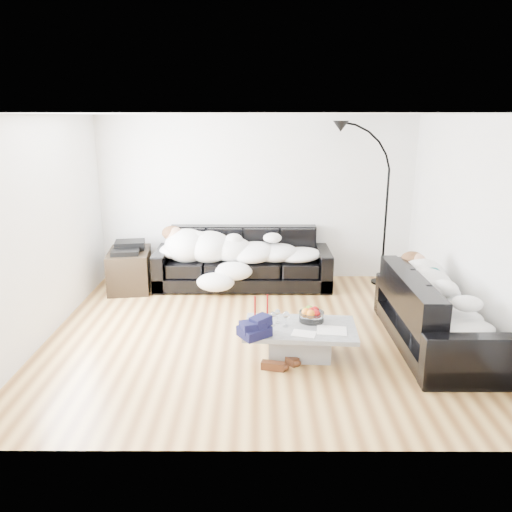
{
  "coord_description": "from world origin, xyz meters",
  "views": [
    {
      "loc": [
        0.02,
        -5.66,
        2.58
      ],
      "look_at": [
        0.0,
        0.3,
        0.9
      ],
      "focal_mm": 35.0,
      "sensor_mm": 36.0,
      "label": 1
    }
  ],
  "objects_px": {
    "sofa_back": "(243,258)",
    "wine_glass_b": "(273,319)",
    "sleeper_right": "(437,293)",
    "floor_lamp": "(386,215)",
    "candle_left": "(255,307)",
    "fruit_bowl": "(311,314)",
    "shoes": "(280,362)",
    "av_cabinet": "(130,270)",
    "coffee_table": "(300,341)",
    "sleeper_back": "(243,246)",
    "stereo": "(128,247)",
    "sofa_right": "(435,311)",
    "wine_glass_c": "(286,319)",
    "candle_right": "(267,306)",
    "wine_glass_a": "(277,316)"
  },
  "relations": [
    {
      "from": "sleeper_back",
      "to": "candle_right",
      "type": "xyz_separation_m",
      "value": [
        0.34,
        -2.06,
        -0.16
      ]
    },
    {
      "from": "sofa_right",
      "to": "sleeper_back",
      "type": "bearing_deg",
      "value": 47.75
    },
    {
      "from": "av_cabinet",
      "to": "sleeper_back",
      "type": "bearing_deg",
      "value": -4.69
    },
    {
      "from": "sofa_back",
      "to": "wine_glass_b",
      "type": "relative_size",
      "value": 17.01
    },
    {
      "from": "sofa_back",
      "to": "sleeper_back",
      "type": "relative_size",
      "value": 1.18
    },
    {
      "from": "sofa_right",
      "to": "candle_left",
      "type": "distance_m",
      "value": 2.07
    },
    {
      "from": "wine_glass_a",
      "to": "floor_lamp",
      "type": "xyz_separation_m",
      "value": [
        1.76,
        2.42,
        0.67
      ]
    },
    {
      "from": "wine_glass_c",
      "to": "av_cabinet",
      "type": "relative_size",
      "value": 0.2
    },
    {
      "from": "sofa_back",
      "to": "shoes",
      "type": "distance_m",
      "value": 2.7
    },
    {
      "from": "fruit_bowl",
      "to": "sofa_right",
      "type": "bearing_deg",
      "value": 5.18
    },
    {
      "from": "coffee_table",
      "to": "shoes",
      "type": "distance_m",
      "value": 0.35
    },
    {
      "from": "floor_lamp",
      "to": "fruit_bowl",
      "type": "bearing_deg",
      "value": -141.03
    },
    {
      "from": "sleeper_back",
      "to": "sleeper_right",
      "type": "xyz_separation_m",
      "value": [
        2.27,
        -2.06,
        -0.01
      ]
    },
    {
      "from": "shoes",
      "to": "floor_lamp",
      "type": "xyz_separation_m",
      "value": [
        1.74,
        2.77,
        1.06
      ]
    },
    {
      "from": "wine_glass_a",
      "to": "shoes",
      "type": "xyz_separation_m",
      "value": [
        0.02,
        -0.34,
        -0.39
      ]
    },
    {
      "from": "candle_left",
      "to": "sofa_back",
      "type": "bearing_deg",
      "value": 95.3
    },
    {
      "from": "coffee_table",
      "to": "stereo",
      "type": "distance_m",
      "value": 3.35
    },
    {
      "from": "sofa_back",
      "to": "candle_right",
      "type": "height_order",
      "value": "sofa_back"
    },
    {
      "from": "fruit_bowl",
      "to": "candle_left",
      "type": "distance_m",
      "value": 0.64
    },
    {
      "from": "sofa_right",
      "to": "shoes",
      "type": "height_order",
      "value": "sofa_right"
    },
    {
      "from": "sofa_right",
      "to": "candle_left",
      "type": "relative_size",
      "value": 7.87
    },
    {
      "from": "sleeper_back",
      "to": "wine_glass_a",
      "type": "xyz_separation_m",
      "value": [
        0.45,
        -2.24,
        -0.22
      ]
    },
    {
      "from": "sleeper_back",
      "to": "fruit_bowl",
      "type": "distance_m",
      "value": 2.35
    },
    {
      "from": "coffee_table",
      "to": "stereo",
      "type": "bearing_deg",
      "value": 137.04
    },
    {
      "from": "coffee_table",
      "to": "av_cabinet",
      "type": "distance_m",
      "value": 3.32
    },
    {
      "from": "sleeper_back",
      "to": "av_cabinet",
      "type": "distance_m",
      "value": 1.77
    },
    {
      "from": "sleeper_right",
      "to": "floor_lamp",
      "type": "relative_size",
      "value": 0.81
    },
    {
      "from": "wine_glass_a",
      "to": "fruit_bowl",
      "type": "bearing_deg",
      "value": 7.34
    },
    {
      "from": "sofa_right",
      "to": "candle_left",
      "type": "bearing_deg",
      "value": 91.32
    },
    {
      "from": "wine_glass_a",
      "to": "av_cabinet",
      "type": "bearing_deg",
      "value": 135.37
    },
    {
      "from": "wine_glass_b",
      "to": "candle_left",
      "type": "bearing_deg",
      "value": 133.34
    },
    {
      "from": "sofa_right",
      "to": "wine_glass_a",
      "type": "xyz_separation_m",
      "value": [
        -1.82,
        -0.18,
        0.01
      ]
    },
    {
      "from": "sleeper_back",
      "to": "candle_right",
      "type": "height_order",
      "value": "sleeper_back"
    },
    {
      "from": "sleeper_back",
      "to": "coffee_table",
      "type": "relative_size",
      "value": 1.88
    },
    {
      "from": "sofa_right",
      "to": "shoes",
      "type": "distance_m",
      "value": 1.91
    },
    {
      "from": "sleeper_right",
      "to": "floor_lamp",
      "type": "xyz_separation_m",
      "value": [
        -0.06,
        2.24,
        0.47
      ]
    },
    {
      "from": "candle_left",
      "to": "stereo",
      "type": "distance_m",
      "value": 2.8
    },
    {
      "from": "sofa_right",
      "to": "candle_right",
      "type": "height_order",
      "value": "sofa_right"
    },
    {
      "from": "sofa_right",
      "to": "stereo",
      "type": "height_order",
      "value": "sofa_right"
    },
    {
      "from": "sofa_back",
      "to": "candle_left",
      "type": "height_order",
      "value": "sofa_back"
    },
    {
      "from": "wine_glass_a",
      "to": "wine_glass_c",
      "type": "height_order",
      "value": "wine_glass_c"
    },
    {
      "from": "candle_left",
      "to": "floor_lamp",
      "type": "relative_size",
      "value": 0.12
    },
    {
      "from": "sofa_back",
      "to": "shoes",
      "type": "relative_size",
      "value": 6.42
    },
    {
      "from": "coffee_table",
      "to": "stereo",
      "type": "relative_size",
      "value": 2.77
    },
    {
      "from": "sofa_back",
      "to": "candle_right",
      "type": "bearing_deg",
      "value": -80.8
    },
    {
      "from": "candle_right",
      "to": "floor_lamp",
      "type": "xyz_separation_m",
      "value": [
        1.87,
        2.25,
        0.62
      ]
    },
    {
      "from": "sleeper_right",
      "to": "floor_lamp",
      "type": "bearing_deg",
      "value": 1.5
    },
    {
      "from": "coffee_table",
      "to": "candle_left",
      "type": "relative_size",
      "value": 4.59
    },
    {
      "from": "candle_left",
      "to": "candle_right",
      "type": "relative_size",
      "value": 1.0
    },
    {
      "from": "shoes",
      "to": "av_cabinet",
      "type": "xyz_separation_m",
      "value": [
        -2.2,
        2.5,
        0.25
      ]
    }
  ]
}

